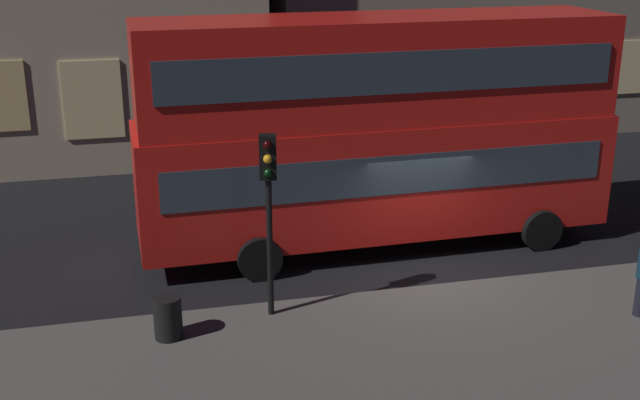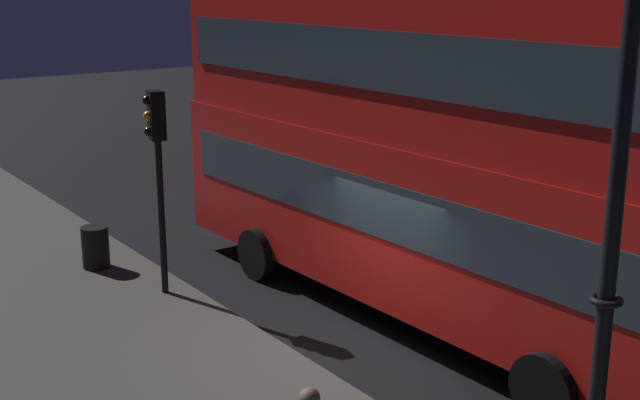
{
  "view_description": "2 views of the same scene",
  "coord_description": "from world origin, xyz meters",
  "views": [
    {
      "loc": [
        -6.27,
        -15.5,
        7.5
      ],
      "look_at": [
        -2.24,
        1.07,
        1.62
      ],
      "focal_mm": 45.37,
      "sensor_mm": 36.0,
      "label": 1
    },
    {
      "loc": [
        9.46,
        -7.33,
        5.67
      ],
      "look_at": [
        -1.71,
        0.74,
        2.0
      ],
      "focal_mm": 47.18,
      "sensor_mm": 36.0,
      "label": 2
    }
  ],
  "objects": [
    {
      "name": "ground_plane",
      "position": [
        0.0,
        0.0,
        0.0
      ],
      "size": [
        80.0,
        80.0,
        0.0
      ],
      "primitive_type": "plane",
      "color": "black"
    },
    {
      "name": "sidewalk_slab",
      "position": [
        0.0,
        -4.73,
        0.06
      ],
      "size": [
        44.0,
        8.07,
        0.12
      ],
      "primitive_type": "cube",
      "color": "#4C4944",
      "rests_on": "ground"
    },
    {
      "name": "double_decker_bus",
      "position": [
        -0.65,
        2.07,
        3.05
      ],
      "size": [
        11.35,
        3.08,
        5.5
      ],
      "rotation": [
        0.0,
        0.0,
        0.02
      ],
      "color": "red",
      "rests_on": "ground"
    },
    {
      "name": "traffic_light_near_kerb",
      "position": [
        -3.8,
        -1.23,
        2.77
      ],
      "size": [
        0.36,
        0.39,
        3.67
      ],
      "rotation": [
        0.0,
        0.0,
        -0.19
      ],
      "color": "black",
      "rests_on": "sidewalk_slab"
    },
    {
      "name": "litter_bin",
      "position": [
        -5.83,
        -1.71,
        0.53
      ],
      "size": [
        0.53,
        0.53,
        0.82
      ],
      "primitive_type": "cylinder",
      "color": "black",
      "rests_on": "sidewalk_slab"
    }
  ]
}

